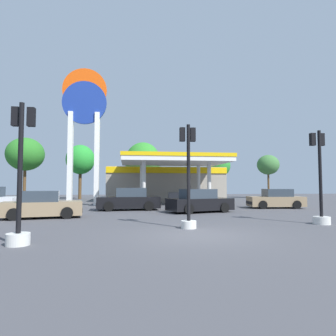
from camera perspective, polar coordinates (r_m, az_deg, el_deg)
name	(u,v)px	position (r m, az deg, el deg)	size (l,w,h in m)	color
ground_plane	(198,235)	(10.48, 5.75, -12.81)	(90.00, 90.00, 0.00)	#47474C
gas_station	(165,182)	(31.61, -0.57, -2.74)	(12.19, 13.26, 4.28)	gray
station_pole_sign	(84,118)	(26.64, -15.92, 9.22)	(3.75, 0.56, 11.85)	white
car_0	(200,202)	(18.99, 6.15, -6.51)	(4.45, 2.84, 1.48)	black
car_1	(42,206)	(16.98, -23.23, -6.72)	(4.23, 2.37, 1.43)	black
car_2	(276,199)	(23.75, 20.16, -5.73)	(4.20, 2.21, 1.44)	black
car_4	(129,200)	(20.77, -7.60, -6.16)	(4.38, 2.12, 1.54)	black
traffic_signal_0	(188,185)	(11.93, 3.95, -3.36)	(0.65, 0.66, 4.19)	silver
traffic_signal_1	(320,191)	(14.81, 27.41, -4.06)	(0.72, 0.72, 4.19)	silver
traffic_signal_2	(20,191)	(9.63, -26.77, -4.07)	(0.66, 0.69, 4.16)	silver
tree_0	(25,154)	(40.33, -25.93, 2.40)	(4.50, 4.50, 7.58)	brown
tree_1	(80,160)	(38.08, -16.62, 1.53)	(3.50, 3.50, 6.73)	brown
tree_2	(143,161)	(39.35, -4.89, 1.28)	(4.68, 4.68, 7.44)	brown
tree_3	(218,166)	(39.42, 9.76, 0.40)	(3.11, 3.11, 5.82)	brown
tree_4	(268,165)	(41.34, 18.84, 0.56)	(2.88, 2.88, 5.75)	brown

